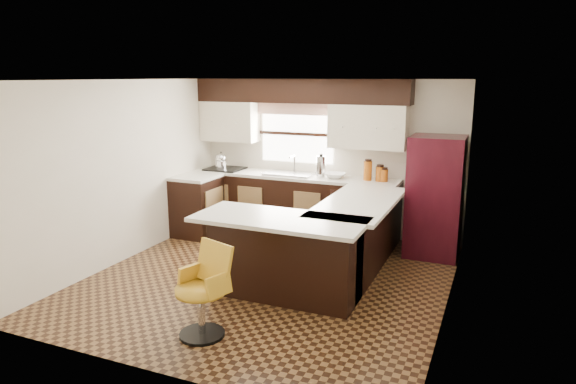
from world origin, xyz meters
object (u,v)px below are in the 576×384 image
at_px(refrigerator, 435,197).
at_px(bar_chair, 201,292).
at_px(peninsula_long, 354,239).
at_px(peninsula_return, 285,258).

bearing_deg(refrigerator, bar_chair, -118.00).
height_order(peninsula_long, bar_chair, peninsula_long).
relative_size(peninsula_long, refrigerator, 1.17).
bearing_deg(peninsula_return, refrigerator, 56.92).
bearing_deg(bar_chair, peninsula_long, 86.23).
distance_m(peninsula_return, bar_chair, 1.22).
distance_m(peninsula_return, refrigerator, 2.50).
xyz_separation_m(peninsula_return, bar_chair, (-0.37, -1.16, -0.00)).
bearing_deg(peninsula_return, bar_chair, -107.65).
relative_size(refrigerator, bar_chair, 1.85).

